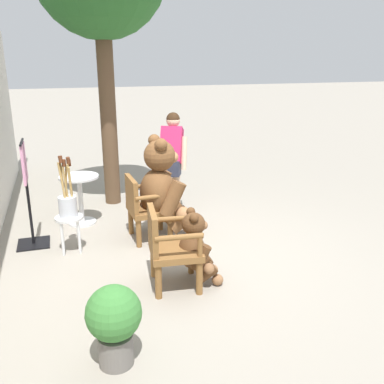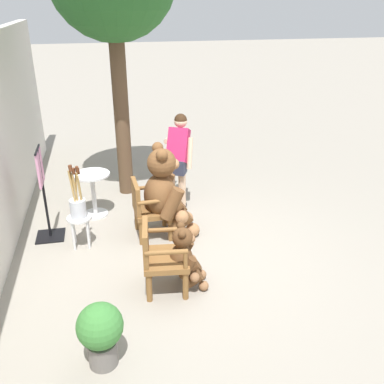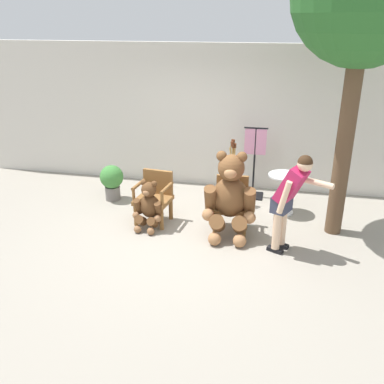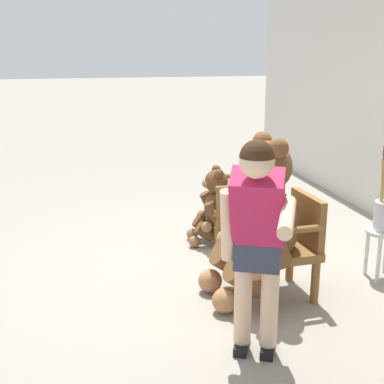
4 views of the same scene
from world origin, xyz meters
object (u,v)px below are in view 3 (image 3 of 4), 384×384
object	(u,v)px
white_stool	(232,186)
round_side_table	(284,189)
teddy_bear_large	(230,196)
brush_bucket	(233,171)
clothing_display_stand	(254,161)
potted_plant	(112,180)
person_visitor	(290,195)
wooden_chair_right	(231,202)
wooden_chair_left	(154,196)
teddy_bear_small	(149,206)

from	to	relation	value
white_stool	round_side_table	distance (m)	0.95
teddy_bear_large	brush_bucket	size ratio (longest dim) A/B	1.78
clothing_display_stand	round_side_table	bearing A→B (deg)	-48.79
white_stool	potted_plant	size ratio (longest dim) A/B	0.68
person_visitor	white_stool	distance (m)	1.94
white_stool	round_side_table	size ratio (longest dim) A/B	0.64
round_side_table	wooden_chair_right	bearing A→B (deg)	-136.41
person_visitor	white_stool	world-z (taller)	person_visitor
white_stool	potted_plant	bearing A→B (deg)	-173.51
wooden_chair_left	wooden_chair_right	distance (m)	1.29
clothing_display_stand	teddy_bear_large	bearing A→B (deg)	-98.08
white_stool	potted_plant	world-z (taller)	potted_plant
person_visitor	teddy_bear_small	bearing A→B (deg)	171.83
wooden_chair_right	brush_bucket	size ratio (longest dim) A/B	1.11
potted_plant	clothing_display_stand	size ratio (longest dim) A/B	0.50
teddy_bear_small	person_visitor	xyz separation A→B (m)	(2.19, -0.31, 0.51)
round_side_table	potted_plant	xyz separation A→B (m)	(-3.16, -0.07, -0.05)
white_stool	round_side_table	bearing A→B (deg)	-11.55
person_visitor	clothing_display_stand	world-z (taller)	person_visitor
wooden_chair_left	brush_bucket	world-z (taller)	brush_bucket
person_visitor	white_stool	xyz separation A→B (m)	(-0.99, 1.57, -0.56)
wooden_chair_right	brush_bucket	xyz separation A→B (m)	(-0.10, 0.97, 0.19)
wooden_chair_left	round_side_table	xyz separation A→B (m)	(2.11, 0.78, -0.01)
wooden_chair_right	person_visitor	distance (m)	1.16
person_visitor	brush_bucket	bearing A→B (deg)	122.29
teddy_bear_large	wooden_chair_left	bearing A→B (deg)	168.88
clothing_display_stand	teddy_bear_small	bearing A→B (deg)	-132.01
wooden_chair_left	potted_plant	xyz separation A→B (m)	(-1.05, 0.71, -0.07)
wooden_chair_left	brush_bucket	xyz separation A→B (m)	(1.19, 0.97, 0.19)
teddy_bear_large	clothing_display_stand	size ratio (longest dim) A/B	1.01
teddy_bear_small	white_stool	bearing A→B (deg)	46.24
wooden_chair_right	potted_plant	xyz separation A→B (m)	(-2.34, 0.71, -0.07)
wooden_chair_right	person_visitor	size ratio (longest dim) A/B	0.56
white_stool	brush_bucket	world-z (taller)	brush_bucket
teddy_bear_large	brush_bucket	xyz separation A→B (m)	(-0.11, 1.22, -0.02)
wooden_chair_left	person_visitor	distance (m)	2.30
person_visitor	round_side_table	distance (m)	1.46
teddy_bear_large	clothing_display_stand	bearing A→B (deg)	81.92
round_side_table	clothing_display_stand	world-z (taller)	clothing_display_stand
wooden_chair_left	potted_plant	world-z (taller)	wooden_chair_left
teddy_bear_large	white_stool	distance (m)	1.27
clothing_display_stand	wooden_chair_right	bearing A→B (deg)	-99.77
wooden_chair_left	teddy_bear_small	xyz separation A→B (m)	(-0.01, -0.29, -0.06)
brush_bucket	round_side_table	world-z (taller)	brush_bucket
teddy_bear_large	teddy_bear_small	bearing A→B (deg)	-178.67
person_visitor	wooden_chair_right	bearing A→B (deg)	145.92
teddy_bear_small	brush_bucket	size ratio (longest dim) A/B	1.07
potted_plant	teddy_bear_large	bearing A→B (deg)	-22.42
teddy_bear_small	round_side_table	distance (m)	2.38
wooden_chair_left	teddy_bear_small	distance (m)	0.29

